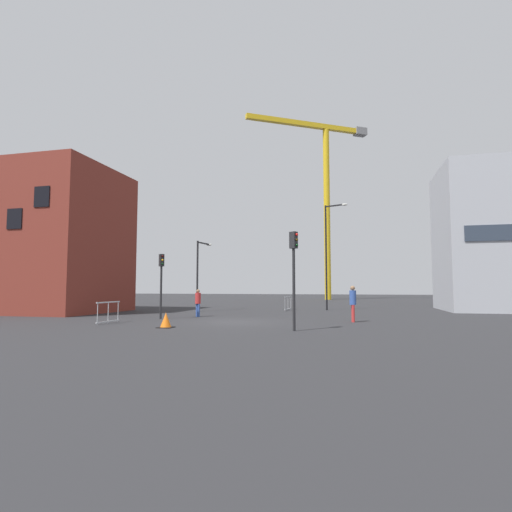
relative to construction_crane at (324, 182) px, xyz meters
name	(u,v)px	position (x,y,z in m)	size (l,w,h in m)	color
ground	(235,322)	(-2.09, -38.06, -17.00)	(160.00, 160.00, 0.00)	#28282B
brick_building	(47,241)	(-17.68, -33.45, -11.86)	(9.81, 8.01, 10.28)	maroon
construction_crane	(324,182)	(0.00, 0.00, 0.00)	(16.58, 10.83, 25.76)	gold
streetlamp_tall	(328,249)	(2.07, -26.28, -12.20)	(1.79, 0.78, 8.26)	black
streetlamp_short	(200,268)	(-7.34, -29.68, -13.74)	(0.54, 1.96, 5.26)	#232326
traffic_light_corner	(161,275)	(-6.74, -37.14, -14.52)	(0.37, 0.37, 3.68)	#232326
traffic_light_verge	(294,264)	(1.52, -41.64, -14.26)	(0.39, 0.35, 4.11)	#232326
pedestrian_walking	(198,301)	(-5.32, -35.07, -16.04)	(0.34, 0.34, 1.66)	#33519E
pedestrian_waiting	(353,301)	(3.88, -36.74, -15.91)	(0.34, 0.34, 1.87)	red
safety_barrier_left_run	(288,303)	(-1.02, -27.22, -16.44)	(0.20, 2.35, 1.08)	#9EA0A5
safety_barrier_mid_span	(108,312)	(-7.92, -40.42, -16.44)	(0.08, 1.89, 1.08)	#B2B5BA
traffic_cone_orange	(166,321)	(-4.22, -41.64, -16.69)	(0.66, 0.66, 0.67)	black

